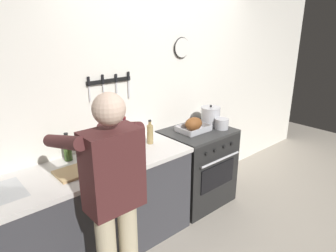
{
  "coord_description": "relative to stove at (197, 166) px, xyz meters",
  "views": [
    {
      "loc": [
        -2.16,
        -1.2,
        2.05
      ],
      "look_at": [
        -0.36,
        0.85,
        1.12
      ],
      "focal_mm": 32.3,
      "sensor_mm": 36.0,
      "label": 1
    }
  ],
  "objects": [
    {
      "name": "ground_plane",
      "position": [
        -0.22,
        -0.99,
        -0.45
      ],
      "size": [
        8.0,
        8.0,
        0.0
      ],
      "primitive_type": "plane",
      "color": "#A89E8E"
    },
    {
      "name": "wall_back",
      "position": [
        -0.22,
        0.36,
        0.85
      ],
      "size": [
        6.0,
        0.13,
        2.6
      ],
      "color": "white",
      "rests_on": "ground"
    },
    {
      "name": "counter_block",
      "position": [
        -1.43,
        0.0,
        0.01
      ],
      "size": [
        2.03,
        0.65,
        0.9
      ],
      "color": "#38383D",
      "rests_on": "ground"
    },
    {
      "name": "stove",
      "position": [
        0.0,
        0.0,
        0.0
      ],
      "size": [
        0.76,
        0.67,
        0.9
      ],
      "color": "black",
      "rests_on": "ground"
    },
    {
      "name": "person_cook",
      "position": [
        -1.48,
        -0.6,
        0.5
      ],
      "size": [
        0.51,
        0.63,
        1.66
      ],
      "rotation": [
        0.0,
        0.0,
        1.55
      ],
      "color": "#C6B793",
      "rests_on": "ground"
    },
    {
      "name": "roasting_pan",
      "position": [
        -0.06,
        0.02,
        0.52
      ],
      "size": [
        0.35,
        0.26,
        0.16
      ],
      "color": "#B7B7BC",
      "rests_on": "stove"
    },
    {
      "name": "stock_pot",
      "position": [
        0.25,
        0.04,
        0.56
      ],
      "size": [
        0.23,
        0.23,
        0.25
      ],
      "color": "#B7B7BC",
      "rests_on": "stove"
    },
    {
      "name": "saucepan",
      "position": [
        0.25,
        -0.13,
        0.51
      ],
      "size": [
        0.16,
        0.16,
        0.12
      ],
      "color": "#B7B7BC",
      "rests_on": "stove"
    },
    {
      "name": "cutting_board",
      "position": [
        -1.47,
        -0.05,
        0.46
      ],
      "size": [
        0.36,
        0.24,
        0.02
      ],
      "primitive_type": "cube",
      "color": "tan",
      "rests_on": "counter_block"
    },
    {
      "name": "bottle_wine_red",
      "position": [
        -0.93,
        0.08,
        0.59
      ],
      "size": [
        0.07,
        0.07,
        0.33
      ],
      "color": "#47141E",
      "rests_on": "counter_block"
    },
    {
      "name": "bottle_hot_sauce",
      "position": [
        -1.05,
        0.12,
        0.53
      ],
      "size": [
        0.05,
        0.05,
        0.2
      ],
      "color": "red",
      "rests_on": "counter_block"
    },
    {
      "name": "bottle_olive_oil",
      "position": [
        -1.43,
        0.22,
        0.56
      ],
      "size": [
        0.07,
        0.07,
        0.25
      ],
      "color": "#385623",
      "rests_on": "counter_block"
    },
    {
      "name": "bottle_vinegar",
      "position": [
        -0.65,
        0.06,
        0.55
      ],
      "size": [
        0.06,
        0.06,
        0.25
      ],
      "color": "#997F4C",
      "rests_on": "counter_block"
    }
  ]
}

